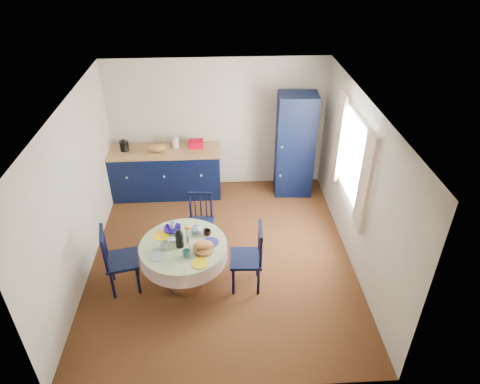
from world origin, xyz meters
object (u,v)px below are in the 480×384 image
object	(u,v)px
chair_far	(201,221)
mug_d	(172,225)
kitchen_counter	(166,172)
dining_table	(184,251)
cobalt_bowl	(173,229)
mug_a	(165,245)
pantry_cabinet	(295,146)
chair_left	(119,259)
mug_c	(207,233)
mug_b	(186,254)
chair_right	(249,257)

from	to	relation	value
chair_far	mug_d	xyz separation A→B (m)	(-0.39, -0.50, 0.31)
kitchen_counter	chair_far	xyz separation A→B (m)	(0.68, -1.57, -0.01)
dining_table	cobalt_bowl	bearing A→B (deg)	118.86
mug_a	mug_d	world-z (taller)	mug_d
mug_a	chair_far	bearing A→B (deg)	64.62
pantry_cabinet	mug_d	world-z (taller)	pantry_cabinet
kitchen_counter	pantry_cabinet	bearing A→B (deg)	-1.35
chair_left	mug_c	distance (m)	1.28
mug_b	mug_c	bearing A→B (deg)	58.03
pantry_cabinet	chair_far	size ratio (longest dim) A/B	2.13
chair_far	chair_right	distance (m)	1.17
dining_table	chair_far	world-z (taller)	dining_table
kitchen_counter	mug_c	size ratio (longest dim) A/B	18.85
mug_a	mug_c	world-z (taller)	mug_a
mug_a	chair_right	bearing A→B (deg)	-0.44
chair_left	mug_d	world-z (taller)	chair_left
kitchen_counter	chair_far	bearing A→B (deg)	-66.63
dining_table	mug_a	xyz separation A→B (m)	(-0.24, -0.06, 0.17)
chair_left	chair_right	world-z (taller)	chair_left
mug_d	cobalt_bowl	bearing A→B (deg)	-78.64
mug_d	mug_a	bearing A→B (deg)	-97.53
mug_b	chair_right	bearing A→B (deg)	11.98
mug_a	mug_c	distance (m)	0.62
pantry_cabinet	chair_left	size ratio (longest dim) A/B	1.91
mug_d	chair_right	bearing A→B (deg)	-22.60
pantry_cabinet	mug_d	size ratio (longest dim) A/B	17.55
mug_d	chair_left	bearing A→B (deg)	-151.48
chair_far	mug_d	bearing A→B (deg)	-124.70
dining_table	chair_left	distance (m)	0.92
mug_d	cobalt_bowl	world-z (taller)	mug_d
cobalt_bowl	mug_d	bearing A→B (deg)	101.36
chair_far	chair_right	bearing A→B (deg)	-50.55
mug_d	cobalt_bowl	size ratio (longest dim) A/B	0.47
chair_right	mug_d	bearing A→B (deg)	-109.78
chair_right	mug_b	distance (m)	0.90
mug_a	dining_table	bearing A→B (deg)	14.33
mug_d	mug_b	bearing A→B (deg)	-69.31
mug_b	chair_left	bearing A→B (deg)	166.43
kitchen_counter	mug_b	size ratio (longest dim) A/B	19.23
chair_left	mug_a	size ratio (longest dim) A/B	8.11
kitchen_counter	chair_right	world-z (taller)	kitchen_counter
kitchen_counter	dining_table	size ratio (longest dim) A/B	1.73
chair_right	kitchen_counter	bearing A→B (deg)	-148.50
chair_left	chair_far	size ratio (longest dim) A/B	1.12
pantry_cabinet	mug_c	xyz separation A→B (m)	(-1.59, -2.21, -0.21)
chair_right	mug_b	world-z (taller)	chair_right
cobalt_bowl	mug_b	bearing A→B (deg)	-68.28
kitchen_counter	chair_right	xyz separation A→B (m)	(1.38, -2.52, 0.04)
chair_far	mug_c	xyz separation A→B (m)	(0.12, -0.69, 0.31)
mug_a	mug_d	xyz separation A→B (m)	(0.06, 0.44, 0.00)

